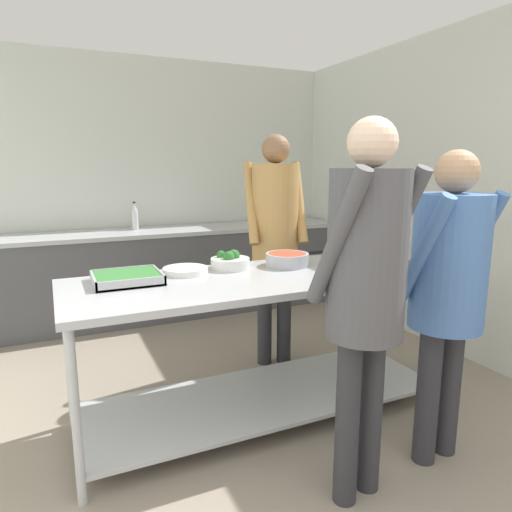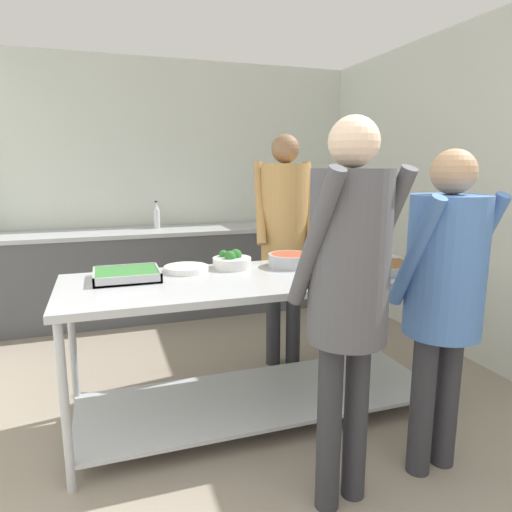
# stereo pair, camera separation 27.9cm
# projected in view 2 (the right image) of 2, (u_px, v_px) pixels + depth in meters

# --- Properties ---
(wall_rear) EXTENTS (4.01, 0.06, 2.65)m
(wall_rear) POSITION_uv_depth(u_px,v_px,m) (179.00, 186.00, 5.02)
(wall_rear) COLOR silver
(wall_rear) RESTS_ON ground_plane
(wall_right) EXTENTS (0.06, 4.46, 2.65)m
(wall_right) POSITION_uv_depth(u_px,v_px,m) (471.00, 194.00, 3.63)
(wall_right) COLOR silver
(wall_right) RESTS_ON ground_plane
(back_counter) EXTENTS (3.85, 0.65, 0.91)m
(back_counter) POSITION_uv_depth(u_px,v_px,m) (187.00, 270.00, 4.85)
(back_counter) COLOR #4C4C51
(back_counter) RESTS_ON ground_plane
(serving_counter) EXTENTS (2.30, 0.82, 0.90)m
(serving_counter) POSITION_uv_depth(u_px,v_px,m) (261.00, 322.00, 2.78)
(serving_counter) COLOR #ADAFB5
(serving_counter) RESTS_ON ground_plane
(serving_tray_roast) EXTENTS (0.37, 0.33, 0.05)m
(serving_tray_roast) POSITION_uv_depth(u_px,v_px,m) (127.00, 275.00, 2.63)
(serving_tray_roast) COLOR #ADAFB5
(serving_tray_roast) RESTS_ON serving_counter
(plate_stack) EXTENTS (0.28, 0.28, 0.04)m
(plate_stack) POSITION_uv_depth(u_px,v_px,m) (186.00, 269.00, 2.82)
(plate_stack) COLOR white
(plate_stack) RESTS_ON serving_counter
(broccoli_bowl) EXTENTS (0.25, 0.25, 0.12)m
(broccoli_bowl) POSITION_uv_depth(u_px,v_px,m) (232.00, 261.00, 2.91)
(broccoli_bowl) COLOR silver
(broccoli_bowl) RESTS_ON serving_counter
(sauce_pan) EXTENTS (0.42, 0.28, 0.08)m
(sauce_pan) POSITION_uv_depth(u_px,v_px,m) (290.00, 260.00, 2.96)
(sauce_pan) COLOR #ADAFB5
(sauce_pan) RESTS_ON serving_counter
(serving_tray_vegetables) EXTENTS (0.45, 0.30, 0.05)m
(serving_tray_vegetables) POSITION_uv_depth(u_px,v_px,m) (383.00, 269.00, 2.78)
(serving_tray_vegetables) COLOR #ADAFB5
(serving_tray_vegetables) RESTS_ON serving_counter
(guest_serving_left) EXTENTS (0.49, 0.40, 1.75)m
(guest_serving_left) POSITION_uv_depth(u_px,v_px,m) (349.00, 276.00, 1.94)
(guest_serving_left) COLOR #2D2D33
(guest_serving_left) RESTS_ON ground_plane
(guest_serving_right) EXTENTS (0.48, 0.37, 1.63)m
(guest_serving_right) POSITION_uv_depth(u_px,v_px,m) (444.00, 282.00, 2.20)
(guest_serving_right) COLOR #2D2D33
(guest_serving_right) RESTS_ON ground_plane
(cook_behind_counter) EXTENTS (0.51, 0.43, 1.77)m
(cook_behind_counter) POSITION_uv_depth(u_px,v_px,m) (284.00, 226.00, 3.43)
(cook_behind_counter) COLOR #2D2D33
(cook_behind_counter) RESTS_ON ground_plane
(water_bottle) EXTENTS (0.06, 0.06, 0.28)m
(water_bottle) POSITION_uv_depth(u_px,v_px,m) (157.00, 216.00, 4.73)
(water_bottle) COLOR silver
(water_bottle) RESTS_ON back_counter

